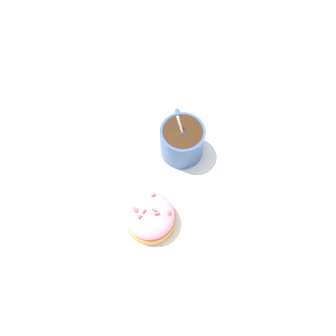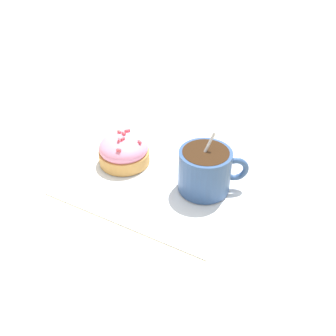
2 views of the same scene
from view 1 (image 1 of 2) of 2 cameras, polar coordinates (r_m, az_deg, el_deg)
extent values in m
plane|color=#C6B793|center=(0.57, 0.36, -2.97)|extent=(3.00, 3.00, 0.00)
cube|color=white|center=(0.57, 0.36, -2.91)|extent=(0.28, 0.26, 0.00)
cylinder|color=#335184|center=(0.57, 2.28, 4.73)|extent=(0.08, 0.08, 0.07)
cylinder|color=#331E0F|center=(0.55, 2.38, 6.17)|extent=(0.07, 0.07, 0.01)
torus|color=#335184|center=(0.59, 1.71, 8.46)|extent=(0.04, 0.02, 0.04)
ellipsoid|color=silver|center=(0.60, 1.10, 4.96)|extent=(0.03, 0.03, 0.01)
cylinder|color=silver|center=(0.55, 2.90, 5.07)|extent=(0.03, 0.04, 0.08)
cylinder|color=#D19347|center=(0.54, -3.12, -8.75)|extent=(0.08, 0.08, 0.02)
ellipsoid|color=pink|center=(0.52, -3.21, -8.19)|extent=(0.08, 0.08, 0.04)
cube|color=#EA4C56|center=(0.51, 0.12, -7.75)|extent=(0.01, 0.00, 0.00)
cube|color=#EA4C56|center=(0.52, -2.60, -4.74)|extent=(0.01, 0.01, 0.00)
cube|color=#EA4C56|center=(0.50, -4.97, -8.44)|extent=(0.01, 0.01, 0.00)
cube|color=#EA4C56|center=(0.51, -5.92, -7.17)|extent=(0.01, 0.01, 0.00)
cube|color=#EA4C56|center=(0.50, -2.42, -7.32)|extent=(0.00, 0.01, 0.00)
cube|color=#EA4C56|center=(0.50, -2.49, -7.77)|extent=(0.01, 0.01, 0.00)
cube|color=#EA4C56|center=(0.50, -4.23, -7.47)|extent=(0.01, 0.01, 0.00)
cube|color=#EA4C56|center=(0.51, -5.52, -7.30)|extent=(0.01, 0.01, 0.00)
camera|label=2|loc=(0.58, 62.33, 19.71)|focal=42.00mm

